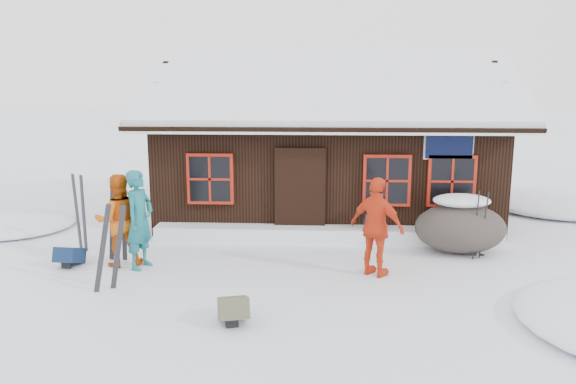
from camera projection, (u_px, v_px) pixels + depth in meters
The scene contains 15 objects.
ground at pixel (246, 275), 10.29m from camera, with size 120.00×120.00×0.00m, color white.
mountain_hut at pixel (326, 155), 14.78m from camera, with size 8.90×6.09×4.42m.
snow_drift at pixel (327, 234), 12.38m from camera, with size 7.60×0.60×0.35m, color white.
snow_mounds at pixel (334, 247), 12.02m from camera, with size 20.60×13.20×0.48m.
skier_teal at pixel (140, 220), 10.50m from camera, with size 0.68×0.45×1.87m, color #166468.
skier_orange_left at pixel (118, 220), 10.65m from camera, with size 0.86×0.67×1.78m, color #C5530D.
skier_orange_right at pixel (377, 227), 10.07m from camera, with size 1.06×0.44×1.82m, color red.
skier_crouched at pixel (370, 221), 12.22m from camera, with size 0.47×0.31×0.96m, color black.
boulder at pixel (460, 226), 11.55m from camera, with size 1.85×1.39×1.09m.
ski_pair_left at pixel (110, 249), 9.41m from camera, with size 0.61×0.24×1.53m.
ski_pair_mid at pixel (80, 213), 11.69m from camera, with size 0.36×0.29×1.65m.
ski_pair_right at pixel (118, 222), 10.99m from camera, with size 0.46×0.16×1.66m.
ski_poles at pixel (480, 226), 11.07m from camera, with size 0.25×0.13×1.42m.
backpack_blue at pixel (70, 259), 10.73m from camera, with size 0.40×0.53×0.29m, color #0F2244.
backpack_olive at pixel (233, 313), 8.21m from camera, with size 0.42×0.56×0.31m, color #4F4D38.
Camera 1 is at (1.29, -9.74, 3.49)m, focal length 35.00 mm.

